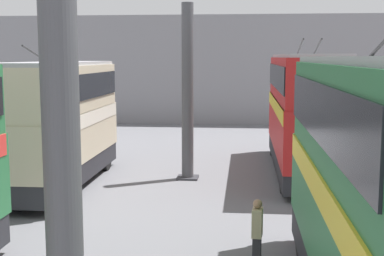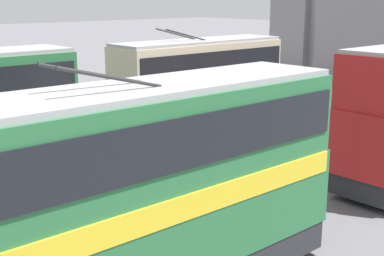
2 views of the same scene
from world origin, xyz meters
The scene contains 4 objects.
support_column_far centered at (16.70, 0.00, 3.55)m, with size 0.89×0.89×7.35m.
bus_left_near centered at (4.56, -4.97, 2.92)m, with size 9.73×2.54×5.77m.
bus_right_far centered at (14.90, 4.97, 2.81)m, with size 9.10×2.54×5.56m.
person_by_left_row centered at (7.18, -2.72, 0.92)m, with size 0.44×0.29×1.73m.
Camera 2 is at (-2.21, -13.96, 6.97)m, focal length 50.00 mm.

